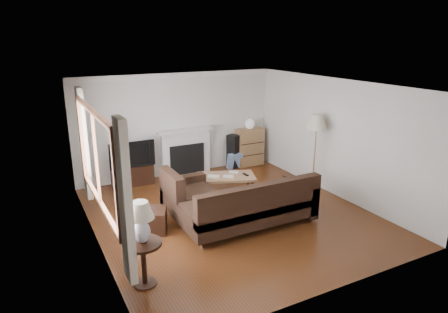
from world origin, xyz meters
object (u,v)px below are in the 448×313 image
coffee_table (226,186)px  floor_lamp (315,153)px  sectional_sofa (250,203)px  side_table (144,264)px  bookshelf (249,147)px  tv_stand (132,175)px

coffee_table → floor_lamp: 2.06m
sectional_sofa → floor_lamp: size_ratio=1.54×
sectional_sofa → side_table: size_ratio=4.05×
bookshelf → floor_lamp: (0.30, -2.26, 0.37)m
side_table → bookshelf: bearing=44.3°
sectional_sofa → floor_lamp: (2.14, 0.81, 0.44)m
sectional_sofa → side_table: 2.40m
floor_lamp → coffee_table: bearing=161.8°
sectional_sofa → bookshelf: bearing=59.1°
bookshelf → sectional_sofa: 3.59m
tv_stand → sectional_sofa: bearing=-66.4°
sectional_sofa → coffee_table: 1.47m
floor_lamp → side_table: size_ratio=2.63×
tv_stand → bookshelf: bearing=0.5°
tv_stand → coffee_table: 2.28m
sectional_sofa → coffee_table: size_ratio=2.20×
coffee_table → bookshelf: bearing=66.7°
side_table → coffee_table: bearing=42.8°
tv_stand → sectional_sofa: size_ratio=0.35×
tv_stand → bookshelf: bookshelf is taller
sectional_sofa → side_table: sectional_sofa is taller
tv_stand → side_table: bearing=-102.8°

